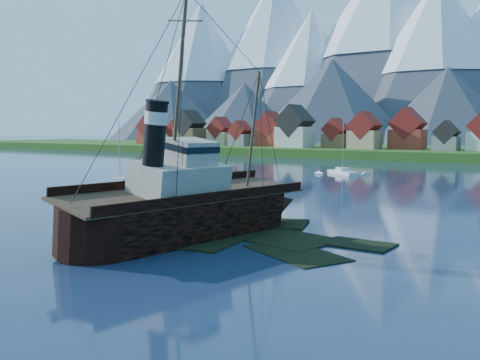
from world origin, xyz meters
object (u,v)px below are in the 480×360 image
Objects in this scene: tugboat_wreck at (197,206)px; sailboat_b at (147,163)px; sailboat_a at (120,184)px; sailboat_c at (342,173)px.

sailboat_b is (-79.07, 72.50, -2.62)m from tugboat_wreck.
tugboat_wreck reaches higher than sailboat_a.
sailboat_b is at bearing 145.68° from tugboat_wreck.
sailboat_c is at bearing 37.19° from sailboat_a.
tugboat_wreck is 2.40× the size of sailboat_a.
tugboat_wreck is 2.22× the size of sailboat_b.
sailboat_b is 61.15m from sailboat_c.
sailboat_a is 0.93× the size of sailboat_b.
tugboat_wreck is at bearing -42.28° from sailboat_b.
tugboat_wreck is 49.02m from sailboat_a.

